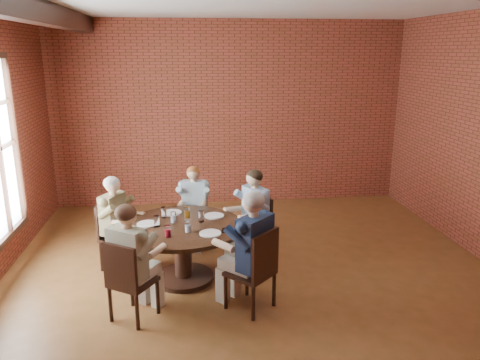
{
  "coord_description": "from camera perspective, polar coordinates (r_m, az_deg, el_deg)",
  "views": [
    {
      "loc": [
        -0.82,
        -5.18,
        2.84
      ],
      "look_at": [
        -0.09,
        1.0,
        1.12
      ],
      "focal_mm": 35.0,
      "sensor_mm": 36.0,
      "label": 1
    }
  ],
  "objects": [
    {
      "name": "ceiling_beam",
      "position": [
        5.45,
        -25.51,
        18.55
      ],
      "size": [
        0.22,
        6.9,
        0.26
      ],
      "primitive_type": "cube",
      "color": "black",
      "rests_on": "ceiling"
    },
    {
      "name": "wall_back",
      "position": [
        8.8,
        -1.3,
        8.01
      ],
      "size": [
        7.0,
        0.0,
        7.0
      ],
      "primitive_type": "plane",
      "rotation": [
        1.57,
        0.0,
        0.0
      ],
      "color": "brown",
      "rests_on": "ground"
    },
    {
      "name": "floor",
      "position": [
        5.97,
        2.05,
        -12.99
      ],
      "size": [
        7.0,
        7.0,
        0.0
      ],
      "primitive_type": "plane",
      "color": "brown",
      "rests_on": "ground"
    },
    {
      "name": "plate_a",
      "position": [
        6.15,
        -3.16,
        -4.37
      ],
      "size": [
        0.26,
        0.26,
        0.01
      ],
      "primitive_type": "cylinder",
      "color": "white",
      "rests_on": "dining_table"
    },
    {
      "name": "diner_a",
      "position": [
        6.4,
        1.45,
        -4.52
      ],
      "size": [
        0.79,
        0.73,
        1.31
      ],
      "primitive_type": null,
      "rotation": [
        0.0,
        0.0,
        -1.13
      ],
      "color": "teal",
      "rests_on": "floor"
    },
    {
      "name": "wall_front",
      "position": [
        2.19,
        17.03,
        -16.74
      ],
      "size": [
        7.0,
        0.0,
        7.0
      ],
      "primitive_type": "plane",
      "rotation": [
        -1.57,
        0.0,
        0.0
      ],
      "color": "brown",
      "rests_on": "ground"
    },
    {
      "name": "glass_a",
      "position": [
        5.96,
        -4.76,
        -4.44
      ],
      "size": [
        0.07,
        0.07,
        0.14
      ],
      "primitive_type": "cylinder",
      "color": "white",
      "rests_on": "dining_table"
    },
    {
      "name": "glass_b",
      "position": [
        6.12,
        -6.45,
        -3.94
      ],
      "size": [
        0.07,
        0.07,
        0.14
      ],
      "primitive_type": "cylinder",
      "color": "white",
      "rests_on": "dining_table"
    },
    {
      "name": "plate_d",
      "position": [
        5.58,
        -3.66,
        -6.5
      ],
      "size": [
        0.26,
        0.26,
        0.01
      ],
      "primitive_type": "cylinder",
      "color": "white",
      "rests_on": "dining_table"
    },
    {
      "name": "diner_b",
      "position": [
        6.96,
        -5.64,
        -3.32
      ],
      "size": [
        0.54,
        0.63,
        1.22
      ],
      "primitive_type": null,
      "rotation": [
        0.0,
        0.0,
        -0.15
      ],
      "color": "#96B1BF",
      "rests_on": "floor"
    },
    {
      "name": "glass_f",
      "position": [
        5.53,
        -8.8,
        -6.19
      ],
      "size": [
        0.07,
        0.07,
        0.14
      ],
      "primitive_type": "cylinder",
      "color": "white",
      "rests_on": "dining_table"
    },
    {
      "name": "glass_d",
      "position": [
        5.96,
        -8.12,
        -4.52
      ],
      "size": [
        0.07,
        0.07,
        0.14
      ],
      "primitive_type": "cylinder",
      "color": "white",
      "rests_on": "dining_table"
    },
    {
      "name": "diner_c",
      "position": [
        6.42,
        -14.73,
        -5.16
      ],
      "size": [
        0.76,
        0.71,
        1.27
      ],
      "primitive_type": null,
      "rotation": [
        0.0,
        0.0,
        1.09
      ],
      "color": "brown",
      "rests_on": "floor"
    },
    {
      "name": "diner_e",
      "position": [
        5.25,
        1.25,
        -8.67
      ],
      "size": [
        0.88,
        0.89,
        1.39
      ],
      "primitive_type": null,
      "rotation": [
        0.0,
        0.0,
        3.92
      ],
      "color": "#172542",
      "rests_on": "floor"
    },
    {
      "name": "chair_e",
      "position": [
        5.28,
        2.06,
        -10.64
      ],
      "size": [
        0.64,
        0.64,
        0.97
      ],
      "rotation": [
        0.0,
        0.0,
        3.92
      ],
      "color": "black",
      "rests_on": "floor"
    },
    {
      "name": "chair_d",
      "position": [
        5.21,
        -13.54,
        -11.63
      ],
      "size": [
        0.58,
        0.58,
        0.93
      ],
      "rotation": [
        0.0,
        0.0,
        2.57
      ],
      "color": "black",
      "rests_on": "floor"
    },
    {
      "name": "smartphone",
      "position": [
        5.66,
        -1.87,
        -6.17
      ],
      "size": [
        0.1,
        0.15,
        0.01
      ],
      "primitive_type": "cube",
      "rotation": [
        0.0,
        0.0,
        -0.21
      ],
      "color": "black",
      "rests_on": "dining_table"
    },
    {
      "name": "glass_g",
      "position": [
        5.64,
        -6.38,
        -5.66
      ],
      "size": [
        0.07,
        0.07,
        0.14
      ],
      "primitive_type": "cylinder",
      "color": "white",
      "rests_on": "dining_table"
    },
    {
      "name": "plate_c",
      "position": [
        5.97,
        -11.23,
        -5.27
      ],
      "size": [
        0.26,
        0.26,
        0.01
      ],
      "primitive_type": "cylinder",
      "color": "white",
      "rests_on": "dining_table"
    },
    {
      "name": "glass_e",
      "position": [
        5.86,
        -10.12,
        -4.96
      ],
      "size": [
        0.07,
        0.07,
        0.14
      ],
      "primitive_type": "cylinder",
      "color": "white",
      "rests_on": "dining_table"
    },
    {
      "name": "diner_d",
      "position": [
        5.2,
        -13.05,
        -9.76
      ],
      "size": [
        0.78,
        0.82,
        1.32
      ],
      "primitive_type": null,
      "rotation": [
        0.0,
        0.0,
        2.57
      ],
      "color": "tan",
      "rests_on": "floor"
    },
    {
      "name": "chair_c",
      "position": [
        6.52,
        -15.2,
        -6.23
      ],
      "size": [
        0.54,
        0.54,
        0.9
      ],
      "rotation": [
        0.0,
        0.0,
        1.09
      ],
      "color": "black",
      "rests_on": "floor"
    },
    {
      "name": "chair_a",
      "position": [
        6.5,
        2.05,
        -5.64
      ],
      "size": [
        0.55,
        0.55,
        0.92
      ],
      "rotation": [
        0.0,
        0.0,
        -1.13
      ],
      "color": "black",
      "rests_on": "floor"
    },
    {
      "name": "chair_b",
      "position": [
        7.07,
        -5.54,
        -4.13
      ],
      "size": [
        0.42,
        0.42,
        0.87
      ],
      "rotation": [
        0.0,
        0.0,
        -0.15
      ],
      "color": "black",
      "rests_on": "floor"
    },
    {
      "name": "glass_c",
      "position": [
        6.16,
        -9.28,
        -3.91
      ],
      "size": [
        0.07,
        0.07,
        0.14
      ],
      "primitive_type": "cylinder",
      "color": "white",
      "rests_on": "dining_table"
    },
    {
      "name": "plate_b",
      "position": [
        6.32,
        -8.32,
        -3.95
      ],
      "size": [
        0.26,
        0.26,
        0.01
      ],
      "primitive_type": "cylinder",
      "color": "white",
      "rests_on": "dining_table"
    },
    {
      "name": "dining_table",
      "position": [
        5.98,
        -7.01,
        -7.42
      ],
      "size": [
        1.53,
        1.53,
        0.75
      ],
      "color": "black",
      "rests_on": "floor"
    }
  ]
}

